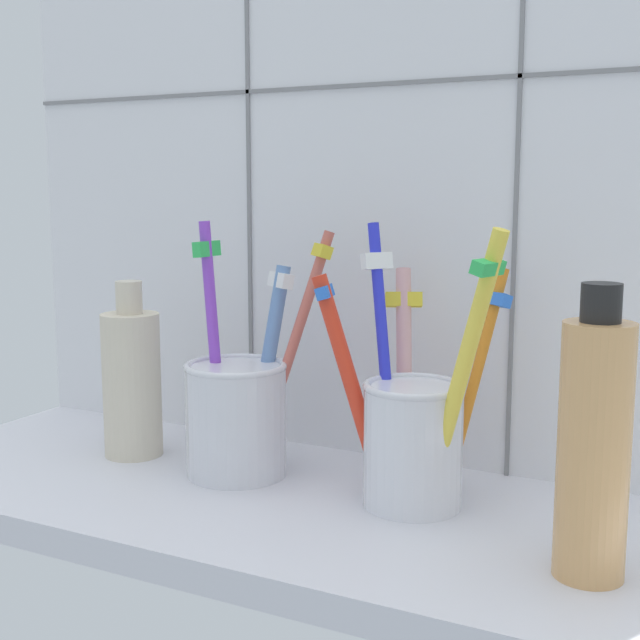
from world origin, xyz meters
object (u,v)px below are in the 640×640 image
at_px(toothbrush_cup_left, 238,410).
at_px(toothbrush_cup_right, 413,428).
at_px(soap_bottle, 594,446).
at_px(ceramic_vase, 132,381).

xyz_separation_m(toothbrush_cup_left, toothbrush_cup_right, (0.13, 0.00, 0.00)).
height_order(toothbrush_cup_left, toothbrush_cup_right, toothbrush_cup_right).
xyz_separation_m(toothbrush_cup_left, soap_bottle, (0.25, -0.06, 0.02)).
height_order(ceramic_vase, soap_bottle, soap_bottle).
relative_size(toothbrush_cup_left, ceramic_vase, 1.34).
relative_size(toothbrush_cup_left, toothbrush_cup_right, 0.99).
xyz_separation_m(ceramic_vase, soap_bottle, (0.35, -0.06, 0.01)).
height_order(toothbrush_cup_left, ceramic_vase, toothbrush_cup_left).
distance_m(toothbrush_cup_left, ceramic_vase, 0.10).
height_order(toothbrush_cup_left, soap_bottle, toothbrush_cup_left).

